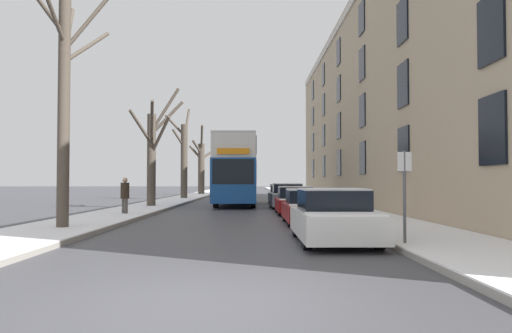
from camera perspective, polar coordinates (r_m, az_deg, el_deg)
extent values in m
plane|color=#424247|center=(6.73, -6.40, -15.03)|extent=(320.00, 320.00, 0.00)
cube|color=gray|center=(59.83, -6.26, -3.16)|extent=(2.98, 130.00, 0.13)
cube|color=white|center=(59.83, -6.26, -3.08)|extent=(2.95, 130.00, 0.03)
cube|color=gray|center=(59.71, 3.99, -3.17)|extent=(2.98, 130.00, 0.13)
cube|color=white|center=(59.71, 3.99, -3.09)|extent=(2.95, 130.00, 0.03)
cube|color=tan|center=(33.28, 18.33, 6.92)|extent=(9.00, 50.57, 13.03)
cube|color=black|center=(14.06, 25.40, 3.80)|extent=(0.08, 1.40, 1.80)
cube|color=black|center=(20.96, 16.51, 1.93)|extent=(0.08, 1.40, 1.80)
cube|color=black|center=(28.13, 12.09, 0.98)|extent=(0.08, 1.40, 1.80)
cube|color=black|center=(35.40, 9.47, 0.41)|extent=(0.08, 1.40, 1.80)
cube|color=black|center=(42.72, 7.75, 0.04)|extent=(0.08, 1.40, 1.80)
cube|color=black|center=(50.06, 6.53, -0.23)|extent=(0.08, 1.40, 1.80)
cube|color=black|center=(14.54, 25.26, 14.08)|extent=(0.08, 1.40, 1.80)
cube|color=black|center=(21.29, 16.45, 8.95)|extent=(0.08, 1.40, 1.80)
cube|color=black|center=(28.37, 12.06, 6.24)|extent=(0.08, 1.40, 1.80)
cube|color=black|center=(35.59, 9.45, 4.61)|extent=(0.08, 1.40, 1.80)
cube|color=black|center=(42.88, 7.74, 3.52)|extent=(0.08, 1.40, 1.80)
cube|color=black|center=(50.20, 6.52, 2.75)|extent=(0.08, 1.40, 1.80)
cube|color=black|center=(21.92, 16.39, 15.66)|extent=(0.08, 1.40, 1.80)
cube|color=black|center=(28.85, 12.02, 11.37)|extent=(0.08, 1.40, 1.80)
cube|color=black|center=(35.97, 9.43, 8.74)|extent=(0.08, 1.40, 1.80)
cube|color=black|center=(43.19, 7.72, 6.96)|extent=(0.08, 1.40, 1.80)
cube|color=black|center=(50.47, 6.51, 5.70)|extent=(0.08, 1.40, 1.80)
cube|color=black|center=(29.55, 11.99, 16.30)|extent=(0.08, 1.40, 1.80)
cube|color=black|center=(36.53, 9.41, 12.76)|extent=(0.08, 1.40, 1.80)
cube|color=black|center=(43.66, 7.71, 10.34)|extent=(0.08, 1.40, 1.80)
cube|color=black|center=(50.87, 6.50, 8.61)|extent=(0.08, 1.40, 1.80)
cube|color=beige|center=(33.57, 10.52, 17.34)|extent=(0.12, 49.56, 0.44)
cylinder|color=#4C4238|center=(16.60, -21.11, 6.16)|extent=(0.37, 0.37, 7.60)
cylinder|color=#4C4238|center=(18.45, -20.59, 14.33)|extent=(0.81, 2.64, 2.40)
cylinder|color=#4C4238|center=(17.80, -18.72, 12.83)|extent=(0.91, 2.06, 1.57)
cylinder|color=#4C4238|center=(17.23, -18.25, 15.91)|extent=(1.65, 0.64, 2.30)
cylinder|color=#4C4238|center=(29.63, -11.87, 0.61)|extent=(0.50, 0.50, 5.49)
cylinder|color=#4C4238|center=(29.13, -13.01, 4.38)|extent=(1.13, 1.69, 1.88)
cylinder|color=#4C4238|center=(29.07, -10.90, 3.49)|extent=(1.42, 1.33, 2.14)
cylinder|color=#4C4238|center=(28.42, -11.81, 4.84)|extent=(0.76, 2.82, 2.26)
cylinder|color=#4C4238|center=(29.92, -10.12, 5.49)|extent=(1.89, 0.69, 2.07)
cylinder|color=#4C4238|center=(29.83, -10.35, 6.38)|extent=(1.70, 0.33, 2.61)
cylinder|color=#4C4238|center=(43.22, -8.22, 0.51)|extent=(0.58, 0.58, 6.47)
cylinder|color=#4C4238|center=(44.11, -8.21, 2.11)|extent=(0.44, 1.79, 1.28)
cylinder|color=#4C4238|center=(44.22, -7.93, 4.83)|extent=(0.44, 1.75, 2.87)
cylinder|color=#4C4238|center=(43.86, -9.25, 4.67)|extent=(1.90, 0.81, 1.93)
cylinder|color=#4C4238|center=(43.15, -8.85, 3.22)|extent=(1.15, 0.78, 1.60)
cylinder|color=#4C4238|center=(57.69, -6.27, -0.34)|extent=(0.75, 0.75, 5.92)
cylinder|color=#4C4238|center=(56.98, -6.22, 3.23)|extent=(0.55, 2.04, 2.93)
cylinder|color=#4C4238|center=(57.22, -6.74, 2.19)|extent=(1.15, 1.56, 1.63)
cylinder|color=#4C4238|center=(58.05, -6.92, 1.60)|extent=(1.63, 0.74, 1.71)
cylinder|color=#4C4238|center=(58.27, -5.62, 1.33)|extent=(1.48, 1.44, 1.24)
cube|color=#194C99|center=(33.18, -2.25, -1.64)|extent=(2.56, 11.67, 2.54)
cube|color=silver|center=(33.24, -2.25, 1.74)|extent=(2.50, 11.44, 1.38)
cube|color=silver|center=(33.29, -2.25, 3.03)|extent=(2.50, 11.44, 0.12)
cube|color=black|center=(33.18, -2.25, -0.79)|extent=(2.59, 10.27, 1.32)
cube|color=black|center=(33.24, -2.25, 1.86)|extent=(2.59, 10.27, 1.05)
cube|color=black|center=(27.37, -2.63, -0.59)|extent=(2.30, 0.06, 1.39)
cube|color=orange|center=(27.41, -2.62, 1.77)|extent=(1.79, 0.05, 0.32)
cylinder|color=black|center=(29.75, -4.60, -3.69)|extent=(0.30, 1.08, 1.08)
cylinder|color=black|center=(29.68, -0.32, -3.70)|extent=(0.30, 1.08, 1.08)
cylinder|color=black|center=(36.51, -3.84, -3.33)|extent=(0.30, 1.08, 1.08)
cylinder|color=black|center=(36.45, -0.36, -3.34)|extent=(0.30, 1.08, 1.08)
cube|color=silver|center=(12.87, 8.85, -6.45)|extent=(1.86, 4.40, 0.64)
cube|color=black|center=(13.01, 8.71, -3.84)|extent=(1.60, 2.20, 0.52)
cube|color=white|center=(13.00, 8.71, -2.58)|extent=(1.56, 2.09, 0.05)
cube|color=white|center=(11.31, 10.13, -5.39)|extent=(1.67, 1.15, 0.04)
cylinder|color=black|center=(11.48, 5.86, -7.91)|extent=(0.20, 0.63, 0.63)
cylinder|color=black|center=(11.77, 13.89, -7.71)|extent=(0.20, 0.63, 0.63)
cylinder|color=black|center=(14.09, 4.66, -6.76)|extent=(0.20, 0.63, 0.63)
cylinder|color=black|center=(14.33, 11.25, -6.65)|extent=(0.20, 0.63, 0.63)
cube|color=maroon|center=(18.46, 5.99, -5.16)|extent=(1.73, 4.35, 0.56)
cube|color=black|center=(18.60, 5.93, -3.50)|extent=(1.49, 2.17, 0.50)
cube|color=white|center=(18.60, 5.93, -2.63)|extent=(1.45, 2.07, 0.06)
cube|color=white|center=(16.91, 6.58, -4.44)|extent=(1.56, 1.14, 0.05)
cylinder|color=black|center=(17.10, 3.96, -5.84)|extent=(0.20, 0.65, 0.65)
cylinder|color=black|center=(17.28, 8.99, -5.78)|extent=(0.20, 0.65, 0.65)
cylinder|color=black|center=(19.69, 3.37, -5.30)|extent=(0.20, 0.65, 0.65)
cylinder|color=black|center=(19.85, 7.74, -5.26)|extent=(0.20, 0.65, 0.65)
cube|color=maroon|center=(23.88, 4.51, -4.38)|extent=(1.79, 4.07, 0.56)
cube|color=black|center=(24.02, 4.47, -3.03)|extent=(1.54, 2.04, 0.55)
cube|color=white|center=(24.02, 4.47, -2.32)|extent=(1.50, 1.93, 0.05)
cube|color=white|center=(22.43, 4.83, -3.78)|extent=(1.61, 1.06, 0.04)
cylinder|color=black|center=(22.61, 2.79, -4.87)|extent=(0.20, 0.63, 0.63)
cylinder|color=black|center=(22.75, 6.76, -4.84)|extent=(0.20, 0.63, 0.63)
cylinder|color=black|center=(25.05, 2.47, -4.56)|extent=(0.20, 0.63, 0.63)
cylinder|color=black|center=(25.18, 6.05, -4.54)|extent=(0.20, 0.63, 0.63)
cube|color=slate|center=(29.20, 3.59, -3.78)|extent=(1.90, 4.20, 0.68)
cube|color=black|center=(29.35, 3.57, -2.57)|extent=(1.63, 2.10, 0.55)
cube|color=white|center=(29.35, 3.57, -1.99)|extent=(1.59, 2.00, 0.04)
cube|color=white|center=(27.70, 3.81, -3.15)|extent=(1.71, 1.10, 0.04)
cylinder|color=black|center=(27.90, 2.05, -4.24)|extent=(0.20, 0.66, 0.66)
cylinder|color=black|center=(28.03, 5.49, -4.23)|extent=(0.20, 0.66, 0.66)
cylinder|color=black|center=(30.42, 1.84, -4.04)|extent=(0.20, 0.66, 0.66)
cylinder|color=black|center=(30.53, 5.00, -4.02)|extent=(0.20, 0.66, 0.66)
cube|color=slate|center=(35.33, 2.88, -3.51)|extent=(1.73, 4.28, 0.58)
cube|color=black|center=(35.49, 2.86, -2.60)|extent=(1.49, 2.14, 0.53)
cube|color=white|center=(35.48, 2.86, -2.10)|extent=(1.45, 2.03, 0.09)
cube|color=white|center=(33.81, 3.03, -3.03)|extent=(1.56, 1.12, 0.07)
cylinder|color=black|center=(34.02, 1.74, -3.82)|extent=(0.20, 0.63, 0.63)
cylinder|color=black|center=(34.11, 4.28, -3.81)|extent=(0.20, 0.63, 0.63)
cylinder|color=black|center=(36.58, 1.58, -3.68)|extent=(0.20, 0.63, 0.63)
cylinder|color=black|center=(36.67, 3.94, -3.67)|extent=(0.20, 0.63, 0.63)
cube|color=white|center=(49.24, -2.48, -2.16)|extent=(2.03, 4.93, 1.94)
cube|color=black|center=(46.79, -2.59, -1.64)|extent=(1.78, 0.06, 0.85)
cylinder|color=black|center=(47.72, -3.62, -3.20)|extent=(0.22, 0.68, 0.68)
cylinder|color=black|center=(47.65, -1.47, -3.20)|extent=(0.22, 0.68, 0.68)
cylinder|color=black|center=(50.87, -3.43, -3.11)|extent=(0.22, 0.68, 0.68)
cylinder|color=black|center=(50.81, -1.41, -3.11)|extent=(0.22, 0.68, 0.68)
cylinder|color=#4C4742|center=(22.64, -14.66, -4.59)|extent=(0.18, 0.18, 0.81)
cylinder|color=#4C4742|center=(22.79, -14.87, -4.57)|extent=(0.18, 0.18, 0.81)
cylinder|color=#2D2319|center=(22.69, -14.75, -2.68)|extent=(0.38, 0.38, 0.70)
sphere|color=tan|center=(22.69, -14.74, -1.51)|extent=(0.22, 0.22, 0.22)
cylinder|color=#4C4F54|center=(11.84, 16.62, -3.71)|extent=(0.07, 0.07, 2.25)
cube|color=silver|center=(11.82, 16.61, 0.54)|extent=(0.32, 0.02, 0.44)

